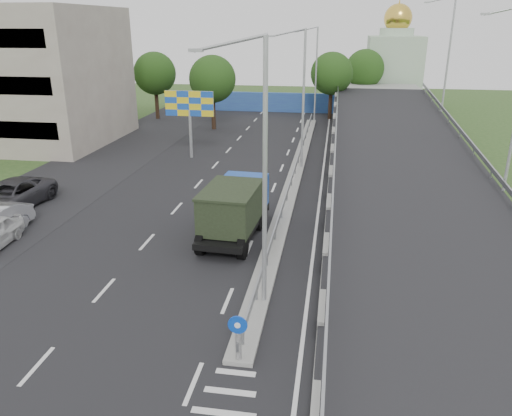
% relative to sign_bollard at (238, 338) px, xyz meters
% --- Properties ---
extents(ground, '(160.00, 160.00, 0.00)m').
position_rel_sign_bollard_xyz_m(ground, '(0.00, -2.17, -1.03)').
color(ground, '#2D4C1E').
rests_on(ground, ground).
extents(road_surface, '(26.00, 90.00, 0.04)m').
position_rel_sign_bollard_xyz_m(road_surface, '(-3.00, 17.83, -1.03)').
color(road_surface, black).
rests_on(road_surface, ground).
extents(parking_strip, '(8.00, 90.00, 0.05)m').
position_rel_sign_bollard_xyz_m(parking_strip, '(-16.00, 17.83, -1.03)').
color(parking_strip, black).
rests_on(parking_strip, ground).
extents(median, '(1.00, 44.00, 0.20)m').
position_rel_sign_bollard_xyz_m(median, '(0.00, 21.83, -0.93)').
color(median, gray).
rests_on(median, ground).
extents(overpass_ramp, '(10.00, 50.00, 3.50)m').
position_rel_sign_bollard_xyz_m(overpass_ramp, '(7.50, 21.83, 0.72)').
color(overpass_ramp, gray).
rests_on(overpass_ramp, ground).
extents(median_guardrail, '(0.09, 44.00, 0.71)m').
position_rel_sign_bollard_xyz_m(median_guardrail, '(0.00, 21.83, -0.28)').
color(median_guardrail, gray).
rests_on(median_guardrail, median).
extents(sign_bollard, '(0.64, 0.23, 1.67)m').
position_rel_sign_bollard_xyz_m(sign_bollard, '(0.00, 0.00, 0.00)').
color(sign_bollard, black).
rests_on(sign_bollard, median).
extents(lamp_post_near, '(2.74, 0.18, 10.08)m').
position_rel_sign_bollard_xyz_m(lamp_post_near, '(0.11, 3.83, 4.77)').
color(lamp_post_near, '#B2B5B7').
rests_on(lamp_post_near, median).
extents(lamp_post_mid, '(2.74, 0.18, 10.08)m').
position_rel_sign_bollard_xyz_m(lamp_post_mid, '(0.11, 23.83, 4.77)').
color(lamp_post_mid, '#B2B5B7').
rests_on(lamp_post_mid, median).
extents(lamp_post_far, '(2.74, 0.18, 10.08)m').
position_rel_sign_bollard_xyz_m(lamp_post_far, '(0.11, 43.83, 4.77)').
color(lamp_post_far, '#B2B5B7').
rests_on(lamp_post_far, median).
extents(blue_wall, '(30.00, 0.50, 2.40)m').
position_rel_sign_bollard_xyz_m(blue_wall, '(-4.00, 49.83, 0.17)').
color(blue_wall, '#2B45A0').
rests_on(blue_wall, ground).
extents(church, '(7.00, 7.00, 13.80)m').
position_rel_sign_bollard_xyz_m(church, '(10.00, 57.83, 4.28)').
color(church, '#B2CCAD').
rests_on(church, ground).
extents(billboard, '(4.00, 0.24, 5.50)m').
position_rel_sign_bollard_xyz_m(billboard, '(-9.00, 25.83, 3.15)').
color(billboard, '#B2B5B7').
rests_on(billboard, ground).
extents(tree_left_mid, '(4.80, 4.80, 7.60)m').
position_rel_sign_bollard_xyz_m(tree_left_mid, '(-10.00, 37.83, 4.14)').
color(tree_left_mid, black).
rests_on(tree_left_mid, ground).
extents(tree_median_far, '(4.80, 4.80, 7.60)m').
position_rel_sign_bollard_xyz_m(tree_median_far, '(2.00, 45.83, 4.14)').
color(tree_median_far, black).
rests_on(tree_median_far, ground).
extents(tree_left_far, '(4.80, 4.80, 7.60)m').
position_rel_sign_bollard_xyz_m(tree_left_far, '(-18.00, 42.83, 4.14)').
color(tree_left_far, black).
rests_on(tree_left_far, ground).
extents(tree_ramp_far, '(4.80, 4.80, 7.60)m').
position_rel_sign_bollard_xyz_m(tree_ramp_far, '(6.00, 52.83, 4.14)').
color(tree_ramp_far, black).
rests_on(tree_ramp_far, ground).
extents(dump_truck, '(2.84, 6.73, 2.91)m').
position_rel_sign_bollard_xyz_m(dump_truck, '(-2.19, 10.42, 0.58)').
color(dump_truck, black).
rests_on(dump_truck, ground).
extents(parked_car_c, '(3.36, 6.36, 1.70)m').
position_rel_sign_bollard_xyz_m(parked_car_c, '(-16.35, 12.21, -0.18)').
color(parked_car_c, '#313035').
rests_on(parked_car_c, ground).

